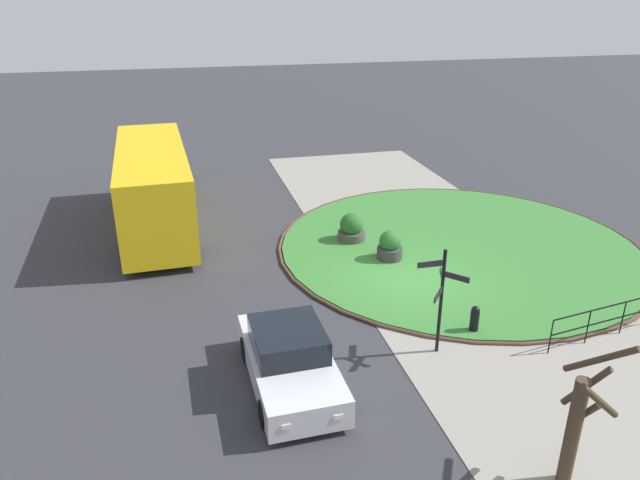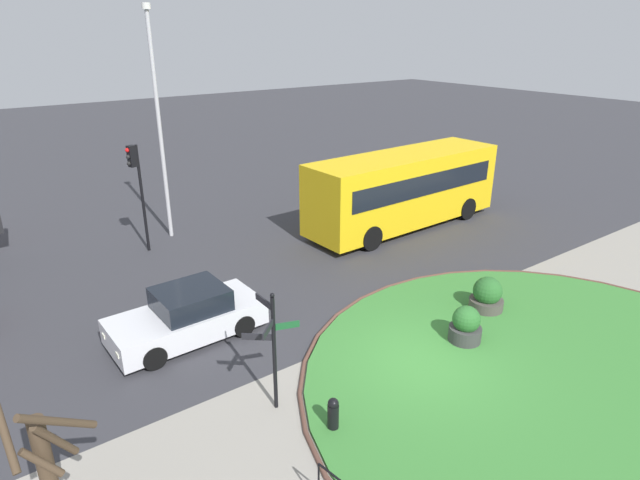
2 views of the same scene
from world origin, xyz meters
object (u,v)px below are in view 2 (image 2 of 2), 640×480
object	(u,v)px
planter_kerbside	(487,297)
street_tree_bare	(47,465)
signpost_directional	(272,342)
planter_near_signpost	(466,327)
lamppost_tall	(159,121)
traffic_light_near	(136,176)
car_far_lane	(188,316)
bollard_foreground	(333,414)
bus_yellow	(404,188)

from	to	relation	value
planter_kerbside	street_tree_bare	distance (m)	12.36
signpost_directional	planter_near_signpost	xyz separation A→B (m)	(5.66, -0.79, -1.24)
signpost_directional	lamppost_tall	xyz separation A→B (m)	(2.22, 11.94, 3.04)
traffic_light_near	planter_near_signpost	size ratio (longest dim) A/B	3.68
lamppost_tall	planter_kerbside	xyz separation A→B (m)	(5.40, -11.92, -4.29)
signpost_directional	traffic_light_near	distance (m)	10.99
car_far_lane	street_tree_bare	distance (m)	6.38
planter_kerbside	car_far_lane	bearing A→B (deg)	153.50
traffic_light_near	lamppost_tall	distance (m)	2.50
car_far_lane	lamppost_tall	xyz separation A→B (m)	(2.58, 7.94, 4.12)
planter_near_signpost	street_tree_bare	size ratio (longest dim) A/B	0.37
planter_near_signpost	signpost_directional	bearing A→B (deg)	172.08
traffic_light_near	planter_near_signpost	xyz separation A→B (m)	(4.89, -11.68, -2.53)
bollard_foreground	planter_near_signpost	distance (m)	5.07
lamppost_tall	planter_near_signpost	bearing A→B (deg)	-74.85
traffic_light_near	lamppost_tall	xyz separation A→B (m)	(1.45, 1.05, 1.75)
signpost_directional	street_tree_bare	size ratio (longest dim) A/B	0.95
signpost_directional	bollard_foreground	distance (m)	2.03
signpost_directional	traffic_light_near	world-z (taller)	traffic_light_near
bollard_foreground	traffic_light_near	distance (m)	12.57
bollard_foreground	bus_yellow	bearing A→B (deg)	39.53
car_far_lane	street_tree_bare	bearing A→B (deg)	45.47
planter_kerbside	street_tree_bare	xyz separation A→B (m)	(-12.31, -0.63, 0.97)
car_far_lane	signpost_directional	bearing A→B (deg)	93.84
planter_near_signpost	street_tree_bare	world-z (taller)	street_tree_bare
lamppost_tall	street_tree_bare	bearing A→B (deg)	-118.82
signpost_directional	bus_yellow	distance (m)	13.03
traffic_light_near	street_tree_bare	world-z (taller)	traffic_light_near
traffic_light_near	lamppost_tall	bearing A→B (deg)	-157.54
signpost_directional	bus_yellow	size ratio (longest dim) A/B	0.32
traffic_light_near	street_tree_bare	distance (m)	12.84
traffic_light_near	planter_kerbside	size ratio (longest dim) A/B	3.67
bus_yellow	traffic_light_near	xyz separation A→B (m)	(-10.15, 3.79, 1.32)
bollard_foreground	car_far_lane	distance (m)	5.49
bollard_foreground	street_tree_bare	xyz separation A→B (m)	(-5.32, 0.78, 1.05)
bus_yellow	planter_near_signpost	distance (m)	9.55
bus_yellow	lamppost_tall	xyz separation A→B (m)	(-8.71, 4.84, 3.07)
traffic_light_near	lamppost_tall	world-z (taller)	lamppost_tall
signpost_directional	bollard_foreground	xyz separation A→B (m)	(0.63, -1.40, -1.32)
signpost_directional	traffic_light_near	size ratio (longest dim) A/B	0.71
planter_kerbside	planter_near_signpost	bearing A→B (deg)	-157.70
bus_yellow	car_far_lane	bearing A→B (deg)	-166.61
lamppost_tall	planter_near_signpost	xyz separation A→B (m)	(3.45, -12.72, -4.28)
bollard_foreground	car_far_lane	size ratio (longest dim) A/B	0.20
bollard_foreground	planter_kerbside	bearing A→B (deg)	11.45
traffic_light_near	bollard_foreground	bearing A→B (deg)	75.89
traffic_light_near	planter_kerbside	xyz separation A→B (m)	(6.85, -10.88, -2.54)
bollard_foreground	lamppost_tall	size ratio (longest dim) A/B	0.09
signpost_directional	lamppost_tall	world-z (taller)	lamppost_tall
bollard_foreground	bus_yellow	size ratio (longest dim) A/B	0.09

